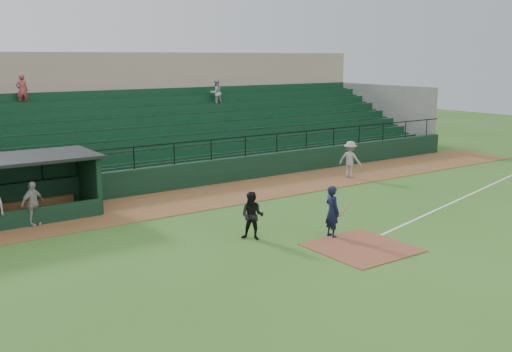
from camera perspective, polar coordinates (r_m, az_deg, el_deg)
ground at (r=20.24m, az=8.22°, el=-6.21°), size 90.00×90.00×0.00m
warning_track at (r=26.39m, az=-3.75°, el=-1.88°), size 40.00×4.00×0.03m
home_plate_dirt at (r=19.56m, az=10.24°, el=-6.87°), size 3.00×3.00×0.03m
foul_line at (r=26.86m, az=18.98°, el=-2.28°), size 17.49×4.44×0.01m
stadium_structure at (r=33.41m, az=-11.43°, el=4.74°), size 38.00×13.08×6.40m
batter_at_plate at (r=20.34m, az=7.45°, el=-3.45°), size 1.05×0.72×1.81m
umpire at (r=19.90m, az=-0.36°, el=-3.90°), size 1.01×1.02×1.66m
runner at (r=30.43m, az=9.17°, el=1.63°), size 1.13×1.39×1.87m
dugout_player_a at (r=22.91m, az=-20.93°, el=-2.54°), size 1.05×0.78×1.66m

